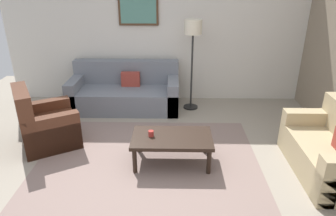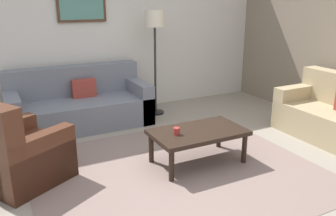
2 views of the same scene
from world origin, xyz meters
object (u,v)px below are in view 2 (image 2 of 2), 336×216
object	(u,v)px
couch_loveseat	(336,117)
cup	(177,131)
coffee_table	(198,134)
lamp_standing	(155,29)
framed_artwork	(81,4)
armchair_leather	(16,157)
couch_main	(79,106)

from	to	relation	value
couch_loveseat	cup	world-z (taller)	couch_loveseat
coffee_table	lamp_standing	distance (m)	2.23
coffee_table	cup	world-z (taller)	cup
coffee_table	framed_artwork	distance (m)	2.89
coffee_table	lamp_standing	xyz separation A→B (m)	(0.36, 1.93, 1.05)
armchair_leather	lamp_standing	size ratio (longest dim) A/B	0.64
couch_main	armchair_leather	size ratio (longest dim) A/B	1.90
cup	lamp_standing	world-z (taller)	lamp_standing
armchair_leather	lamp_standing	xyz separation A→B (m)	(2.32, 1.48, 1.10)
couch_main	lamp_standing	bearing A→B (deg)	-2.42
cup	coffee_table	bearing A→B (deg)	-0.96
couch_main	couch_loveseat	world-z (taller)	same
armchair_leather	framed_artwork	size ratio (longest dim) A/B	1.43
framed_artwork	coffee_table	bearing A→B (deg)	-74.52
armchair_leather	cup	distance (m)	1.74
couch_main	couch_loveseat	bearing A→B (deg)	-35.46
couch_main	framed_artwork	world-z (taller)	framed_artwork
couch_loveseat	coffee_table	size ratio (longest dim) A/B	1.32
armchair_leather	coffee_table	distance (m)	2.01
armchair_leather	cup	world-z (taller)	armchair_leather
couch_main	couch_loveseat	distance (m)	3.77
couch_loveseat	lamp_standing	xyz separation A→B (m)	(-1.78, 2.13, 1.11)
couch_loveseat	couch_main	bearing A→B (deg)	144.54
coffee_table	cup	xyz separation A→B (m)	(-0.29, 0.00, 0.09)
couch_loveseat	coffee_table	distance (m)	2.15
coffee_table	cup	size ratio (longest dim) A/B	13.55
couch_main	armchair_leather	distance (m)	1.85
lamp_standing	framed_artwork	world-z (taller)	framed_artwork
couch_loveseat	framed_artwork	bearing A→B (deg)	137.03
couch_loveseat	armchair_leather	bearing A→B (deg)	171.01
cup	framed_artwork	xyz separation A→B (m)	(-0.38, 2.41, 1.35)
armchair_leather	cup	xyz separation A→B (m)	(1.68, -0.44, 0.14)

